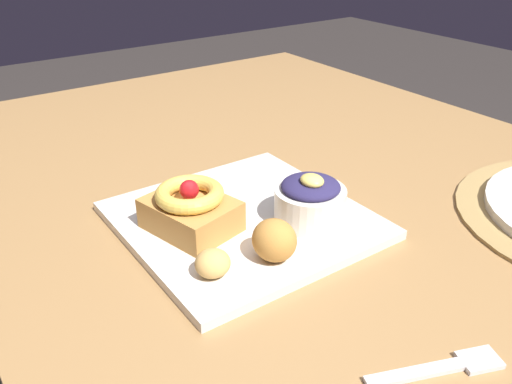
{
  "coord_description": "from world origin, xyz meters",
  "views": [
    {
      "loc": [
        0.5,
        -0.46,
        1.08
      ],
      "look_at": [
        0.02,
        -0.13,
        0.77
      ],
      "focal_mm": 37.51,
      "sensor_mm": 36.0,
      "label": 1
    }
  ],
  "objects_px": {
    "fork": "(444,367)",
    "fritter_middle": "(213,263)",
    "fritter_front": "(274,240)",
    "front_plate": "(243,220)",
    "berry_ramekin": "(310,200)",
    "cake_slice": "(190,209)"
  },
  "relations": [
    {
      "from": "berry_ramekin",
      "to": "front_plate",
      "type": "bearing_deg",
      "value": -132.17
    },
    {
      "from": "front_plate",
      "to": "fork",
      "type": "relative_size",
      "value": 2.29
    },
    {
      "from": "fritter_middle",
      "to": "fork",
      "type": "relative_size",
      "value": 0.31
    },
    {
      "from": "front_plate",
      "to": "fritter_front",
      "type": "bearing_deg",
      "value": -13.28
    },
    {
      "from": "fork",
      "to": "front_plate",
      "type": "bearing_deg",
      "value": 112.61
    },
    {
      "from": "front_plate",
      "to": "fritter_middle",
      "type": "height_order",
      "value": "fritter_middle"
    },
    {
      "from": "berry_ramekin",
      "to": "fritter_middle",
      "type": "distance_m",
      "value": 0.16
    },
    {
      "from": "fork",
      "to": "fritter_middle",
      "type": "bearing_deg",
      "value": 136.15
    },
    {
      "from": "front_plate",
      "to": "berry_ramekin",
      "type": "bearing_deg",
      "value": 47.83
    },
    {
      "from": "fritter_middle",
      "to": "fork",
      "type": "height_order",
      "value": "fritter_middle"
    },
    {
      "from": "fritter_front",
      "to": "fritter_middle",
      "type": "bearing_deg",
      "value": -99.68
    },
    {
      "from": "cake_slice",
      "to": "fritter_middle",
      "type": "bearing_deg",
      "value": -15.77
    },
    {
      "from": "berry_ramekin",
      "to": "fritter_front",
      "type": "xyz_separation_m",
      "value": [
        0.04,
        -0.08,
        -0.0
      ]
    },
    {
      "from": "front_plate",
      "to": "fork",
      "type": "xyz_separation_m",
      "value": [
        0.3,
        0.01,
        -0.0
      ]
    },
    {
      "from": "cake_slice",
      "to": "fritter_middle",
      "type": "height_order",
      "value": "cake_slice"
    },
    {
      "from": "berry_ramekin",
      "to": "fork",
      "type": "distance_m",
      "value": 0.25
    },
    {
      "from": "fritter_front",
      "to": "fritter_middle",
      "type": "xyz_separation_m",
      "value": [
        -0.01,
        -0.07,
        -0.01
      ]
    },
    {
      "from": "front_plate",
      "to": "fork",
      "type": "height_order",
      "value": "front_plate"
    },
    {
      "from": "fritter_middle",
      "to": "fritter_front",
      "type": "bearing_deg",
      "value": 80.32
    },
    {
      "from": "cake_slice",
      "to": "berry_ramekin",
      "type": "xyz_separation_m",
      "value": [
        0.07,
        0.13,
        0.0
      ]
    },
    {
      "from": "cake_slice",
      "to": "fritter_front",
      "type": "height_order",
      "value": "cake_slice"
    },
    {
      "from": "fritter_front",
      "to": "fork",
      "type": "distance_m",
      "value": 0.21
    }
  ]
}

